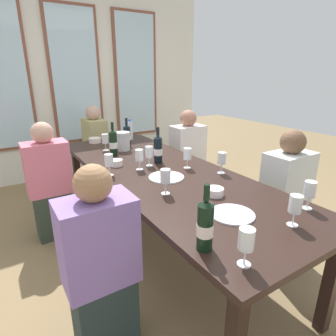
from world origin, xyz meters
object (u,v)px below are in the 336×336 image
at_px(wine_glass_5, 105,140).
at_px(wine_glass_9, 295,205).
at_px(wine_glass_3, 165,177).
at_px(wine_glass_4, 222,159).
at_px(metal_pitcher, 123,141).
at_px(seated_person_0, 50,185).
at_px(white_plate_1, 232,214).
at_px(wine_glass_1, 187,154).
at_px(wine_bottle_2, 158,149).
at_px(wine_glass_8, 149,153).
at_px(seated_person_4, 96,149).
at_px(seated_person_2, 101,268).
at_px(dining_table, 162,177).
at_px(water_bottle, 130,130).
at_px(wine_bottle_1, 127,135).
at_px(wine_bottle_0, 113,143).
at_px(wine_glass_6, 246,240).
at_px(wine_glass_0, 139,156).
at_px(wine_bottle_3, 205,225).
at_px(seated_person_1, 187,159).
at_px(tasting_bowl_0, 116,163).
at_px(seated_person_3, 284,201).
at_px(tasting_bowl_2, 215,192).
at_px(wine_glass_2, 109,161).
at_px(white_plate_0, 166,177).
at_px(wine_glass_7, 310,191).
at_px(tasting_bowl_1, 95,140).

distance_m(wine_glass_5, wine_glass_9, 1.99).
height_order(wine_glass_3, wine_glass_4, same).
height_order(metal_pitcher, seated_person_0, seated_person_0).
distance_m(white_plate_1, wine_glass_1, 0.86).
bearing_deg(wine_bottle_2, wine_glass_5, 111.99).
xyz_separation_m(wine_glass_8, seated_person_4, (0.03, 1.55, -0.33)).
bearing_deg(wine_glass_3, seated_person_2, -156.98).
bearing_deg(dining_table, seated_person_0, 136.63).
xyz_separation_m(wine_glass_8, wine_glass_9, (0.17, -1.29, 0.00)).
bearing_deg(wine_glass_9, water_bottle, 86.94).
relative_size(wine_glass_3, seated_person_4, 0.16).
distance_m(wine_bottle_1, seated_person_4, 0.88).
bearing_deg(wine_bottle_0, wine_glass_6, -94.88).
xyz_separation_m(wine_glass_3, seated_person_0, (-0.55, 1.15, -0.34)).
relative_size(wine_glass_4, wine_glass_6, 1.00).
relative_size(metal_pitcher, wine_bottle_0, 0.58).
distance_m(wine_bottle_1, seated_person_0, 0.95).
bearing_deg(wine_glass_5, wine_glass_0, -87.91).
bearing_deg(metal_pitcher, wine_bottle_3, -102.03).
bearing_deg(seated_person_1, tasting_bowl_0, -160.18).
distance_m(wine_bottle_0, seated_person_1, 1.00).
xyz_separation_m(white_plate_1, wine_glass_3, (-0.17, 0.46, 0.12)).
height_order(wine_glass_4, seated_person_3, seated_person_3).
bearing_deg(wine_glass_3, wine_bottle_0, 86.98).
relative_size(wine_bottle_0, wine_glass_9, 1.87).
distance_m(wine_glass_6, seated_person_0, 2.03).
bearing_deg(tasting_bowl_2, wine_glass_2, 121.60).
bearing_deg(wine_glass_8, white_plate_0, -95.10).
xyz_separation_m(wine_glass_2, seated_person_4, (0.41, 1.60, -0.34)).
height_order(wine_bottle_2, wine_glass_2, wine_bottle_2).
distance_m(tasting_bowl_2, wine_glass_2, 0.87).
xyz_separation_m(wine_bottle_1, seated_person_4, (-0.10, 0.81, -0.33)).
distance_m(wine_glass_0, seated_person_1, 1.14).
bearing_deg(wine_glass_7, white_plate_1, 157.67).
bearing_deg(seated_person_2, dining_table, 40.16).
bearing_deg(wine_glass_1, tasting_bowl_0, 142.02).
xyz_separation_m(wine_glass_1, wine_glass_3, (-0.44, -0.36, 0.00)).
relative_size(wine_bottle_1, wine_glass_6, 1.76).
height_order(white_plate_0, tasting_bowl_0, tasting_bowl_0).
xyz_separation_m(tasting_bowl_1, seated_person_3, (0.93, -1.89, -0.24)).
bearing_deg(wine_glass_4, dining_table, 139.96).
distance_m(wine_glass_6, wine_glass_7, 0.73).
bearing_deg(wine_bottle_3, seated_person_4, 81.86).
distance_m(tasting_bowl_0, water_bottle, 1.01).
relative_size(tasting_bowl_2, wine_glass_1, 0.69).
relative_size(water_bottle, seated_person_4, 0.22).
bearing_deg(seated_person_0, wine_bottle_3, -77.92).
relative_size(wine_glass_3, wine_glass_4, 1.00).
relative_size(water_bottle, wine_glass_6, 1.38).
distance_m(wine_bottle_0, wine_glass_2, 0.57).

